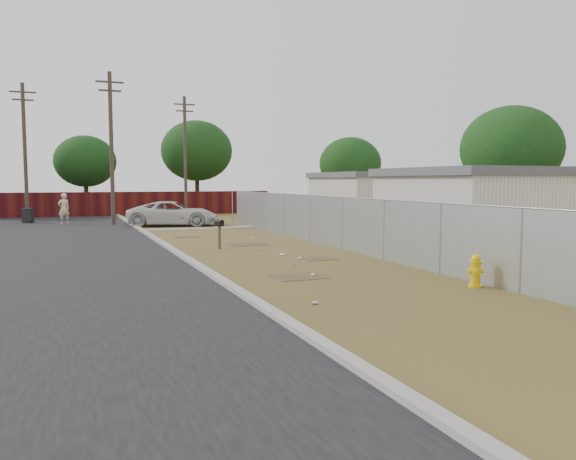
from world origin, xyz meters
name	(u,v)px	position (x,y,z in m)	size (l,w,h in m)	color
ground	(265,254)	(0.00, 0.00, 0.00)	(120.00, 120.00, 0.00)	brown
street	(64,239)	(-6.76, 8.05, 0.02)	(15.10, 60.00, 0.12)	black
chainlink_fence	(331,227)	(3.12, 1.03, 0.80)	(0.10, 27.06, 2.02)	gray
privacy_fence	(75,204)	(-6.00, 25.00, 0.90)	(30.00, 0.12, 1.80)	#4E1410
utility_poles	(111,150)	(-3.67, 20.67, 4.69)	(12.60, 8.24, 9.00)	#43362C
houses	(436,203)	(9.70, 3.13, 1.56)	(9.30, 17.24, 3.10)	silver
horizon_trees	(171,154)	(0.84, 23.56, 4.63)	(33.32, 31.94, 7.78)	#302415
fire_hydrant	(476,271)	(2.68, -7.98, 0.40)	(0.44, 0.44, 0.85)	#DCB00B
mailbox	(219,226)	(-1.20, 1.94, 0.90)	(0.29, 0.50, 1.14)	brown
pickup_truck	(173,214)	(-0.81, 13.89, 0.72)	(2.39, 5.18, 1.44)	silver
pedestrian	(64,209)	(-6.73, 17.42, 0.94)	(0.69, 0.45, 1.88)	beige
trash_bin	(28,215)	(-8.82, 19.39, 0.48)	(0.75, 0.81, 0.93)	black
scattered_litter	(293,259)	(0.29, -1.90, 0.04)	(4.09, 13.25, 0.07)	white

